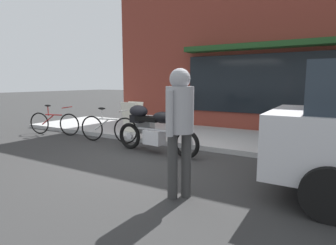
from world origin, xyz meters
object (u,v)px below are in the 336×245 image
(parked_bicycle, at_px, (108,128))
(sandwich_board_sign, at_px, (132,117))
(second_bicycle_by_cafe, at_px, (54,123))
(pedestrian_walking, at_px, (180,118))
(touring_motorcycle, at_px, (152,127))

(parked_bicycle, bearing_deg, sandwich_board_sign, 89.47)
(sandwich_board_sign, height_order, second_bicycle_by_cafe, sandwich_board_sign)
(pedestrian_walking, bearing_deg, touring_motorcycle, 132.01)
(touring_motorcycle, relative_size, second_bicycle_by_cafe, 1.30)
(pedestrian_walking, relative_size, second_bicycle_by_cafe, 1.05)
(touring_motorcycle, xyz_separation_m, sandwich_board_sign, (-1.63, 1.36, -0.03))
(touring_motorcycle, distance_m, second_bicycle_by_cafe, 3.83)
(sandwich_board_sign, bearing_deg, parked_bicycle, -90.53)
(pedestrian_walking, height_order, second_bicycle_by_cafe, pedestrian_walking)
(second_bicycle_by_cafe, bearing_deg, touring_motorcycle, -4.18)
(touring_motorcycle, bearing_deg, second_bicycle_by_cafe, 175.82)
(parked_bicycle, distance_m, sandwich_board_sign, 1.06)
(touring_motorcycle, relative_size, sandwich_board_sign, 2.47)
(touring_motorcycle, distance_m, parked_bicycle, 1.68)
(touring_motorcycle, height_order, parked_bicycle, touring_motorcycle)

